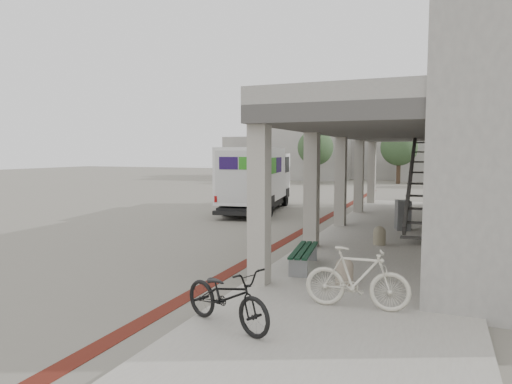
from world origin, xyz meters
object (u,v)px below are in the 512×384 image
at_px(bicycle_black, 227,296).
at_px(bicycle_cream, 357,278).
at_px(bench, 304,254).
at_px(utility_cabinet, 403,215).
at_px(fedex_truck, 257,178).

relative_size(bicycle_black, bicycle_cream, 1.02).
xyz_separation_m(bench, utility_cabinet, (1.70, 6.33, 0.18)).
distance_m(fedex_truck, bicycle_black, 14.73).
height_order(bench, utility_cabinet, utility_cabinet).
height_order(bench, bicycle_cream, bicycle_cream).
xyz_separation_m(utility_cabinet, bicycle_black, (-1.80, -10.20, -0.03)).
xyz_separation_m(bench, bicycle_cream, (1.60, -2.31, 0.21)).
distance_m(bicycle_black, bicycle_cream, 2.31).
bearing_deg(bicycle_cream, utility_cabinet, -4.44).
height_order(utility_cabinet, bicycle_cream, bicycle_cream).
height_order(fedex_truck, bicycle_black, fedex_truck).
xyz_separation_m(fedex_truck, bicycle_cream, (6.78, -12.23, -0.94)).
relative_size(utility_cabinet, bicycle_cream, 0.57).
bearing_deg(bench, bicycle_cream, -62.63).
bearing_deg(fedex_truck, bicycle_cream, -70.05).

